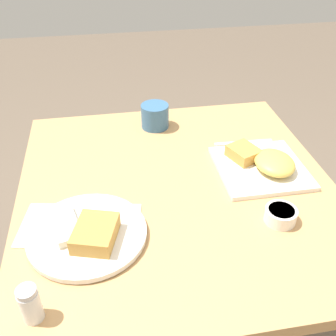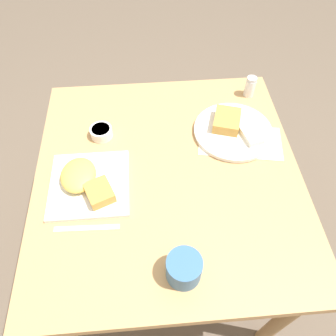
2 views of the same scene
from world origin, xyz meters
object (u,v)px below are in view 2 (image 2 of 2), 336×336
salt_shaker (250,88)px  butter_knife (87,228)px  plate_square_near (87,182)px  plate_oval_far (233,128)px  sauce_ramekin (101,132)px  coffee_mug (184,269)px

salt_shaker → butter_knife: (0.55, -0.62, -0.03)m
plate_square_near → plate_oval_far: size_ratio=0.89×
plate_oval_far → sauce_ramekin: size_ratio=3.59×
plate_oval_far → salt_shaker: 0.23m
sauce_ramekin → coffee_mug: coffee_mug is taller
plate_oval_far → plate_square_near: bearing=-69.2°
plate_oval_far → sauce_ramekin: bearing=-92.5°
plate_square_near → sauce_ramekin: plate_square_near is taller
butter_knife → sauce_ramekin: bearing=87.3°
plate_square_near → coffee_mug: bearing=41.6°
plate_square_near → salt_shaker: bearing=122.4°
sauce_ramekin → butter_knife: (0.37, -0.03, -0.02)m
plate_oval_far → salt_shaker: size_ratio=3.40×
coffee_mug → plate_oval_far: bearing=155.0°
butter_knife → plate_square_near: bearing=94.7°
plate_oval_far → salt_shaker: bearing=151.8°
butter_knife → coffee_mug: coffee_mug is taller
plate_oval_far → salt_shaker: salt_shaker is taller
plate_square_near → sauce_ramekin: 0.22m
plate_square_near → butter_knife: plate_square_near is taller
coffee_mug → butter_knife: bearing=-120.4°
plate_oval_far → coffee_mug: coffee_mug is taller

